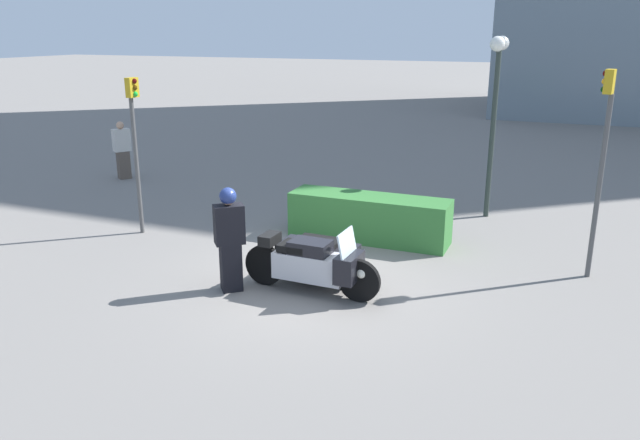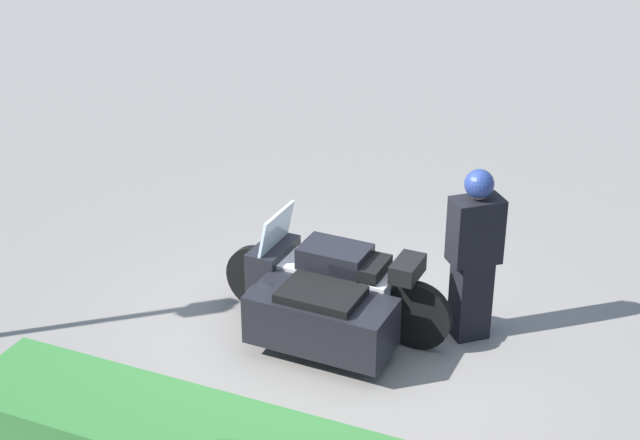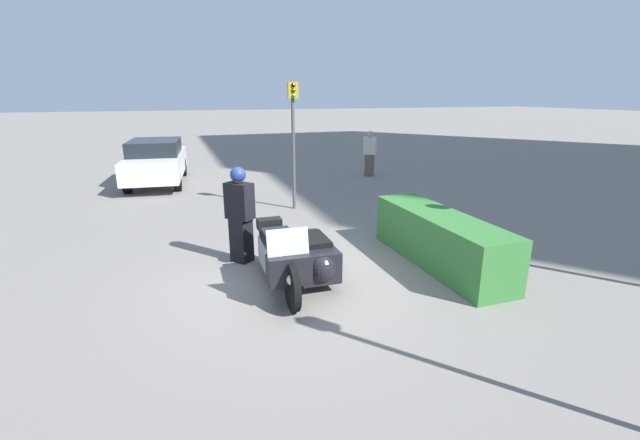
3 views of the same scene
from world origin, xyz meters
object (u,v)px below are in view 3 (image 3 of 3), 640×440
(traffic_light_far, at_px, (293,128))
(officer_rider, at_px, (240,213))
(parked_car_background, at_px, (156,161))
(police_motorcycle, at_px, (297,257))
(pedestrian_bystander, at_px, (370,154))
(hedge_bush_curbside, at_px, (440,239))

(traffic_light_far, bearing_deg, officer_rider, -26.64)
(officer_rider, relative_size, parked_car_background, 0.39)
(police_motorcycle, bearing_deg, pedestrian_bystander, 149.36)
(traffic_light_far, xyz_separation_m, pedestrian_bystander, (-3.83, 4.08, -1.34))
(officer_rider, height_order, pedestrian_bystander, officer_rider)
(police_motorcycle, xyz_separation_m, officer_rider, (-1.34, -0.70, 0.47))
(officer_rider, xyz_separation_m, traffic_light_far, (-3.38, 1.99, 1.25))
(officer_rider, xyz_separation_m, parked_car_background, (-8.24, -1.62, -0.14))
(police_motorcycle, height_order, hedge_bush_curbside, police_motorcycle)
(officer_rider, distance_m, traffic_light_far, 4.11)
(officer_rider, relative_size, hedge_bush_curbside, 0.54)
(pedestrian_bystander, bearing_deg, traffic_light_far, 166.15)
(hedge_bush_curbside, bearing_deg, parked_car_background, -152.17)
(parked_car_background, distance_m, pedestrian_bystander, 7.76)
(traffic_light_far, distance_m, pedestrian_bystander, 5.75)
(hedge_bush_curbside, relative_size, traffic_light_far, 1.01)
(traffic_light_far, bearing_deg, pedestrian_bystander, 137.00)
(hedge_bush_curbside, relative_size, pedestrian_bystander, 1.98)
(traffic_light_far, distance_m, parked_car_background, 6.21)
(parked_car_background, bearing_deg, hedge_bush_curbside, -146.64)
(parked_car_background, bearing_deg, traffic_light_far, -137.87)
(hedge_bush_curbside, bearing_deg, pedestrian_bystander, 162.84)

